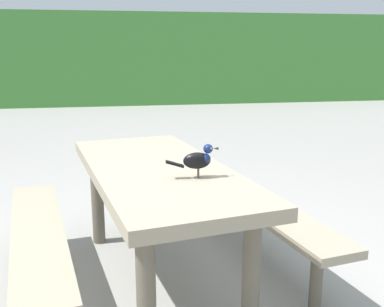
# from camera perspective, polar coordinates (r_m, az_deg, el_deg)

# --- Properties ---
(ground_plane) EXTENTS (60.00, 60.00, 0.00)m
(ground_plane) POSITION_cam_1_polar(r_m,az_deg,el_deg) (2.83, -2.69, -16.95)
(ground_plane) COLOR gray
(hedge_wall) EXTENTS (28.00, 1.99, 2.30)m
(hedge_wall) POSITION_cam_1_polar(r_m,az_deg,el_deg) (12.37, -8.99, 11.83)
(hedge_wall) COLOR #428438
(hedge_wall) RESTS_ON ground
(picnic_table_foreground) EXTENTS (1.96, 1.98, 0.74)m
(picnic_table_foreground) POSITION_cam_1_polar(r_m,az_deg,el_deg) (2.72, -4.30, -5.37)
(picnic_table_foreground) COLOR gray
(picnic_table_foreground) RESTS_ON ground
(bird_grackle) EXTENTS (0.29, 0.07, 0.18)m
(bird_grackle) POSITION_cam_1_polar(r_m,az_deg,el_deg) (2.40, 0.88, -0.73)
(bird_grackle) COLOR black
(bird_grackle) RESTS_ON picnic_table_foreground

